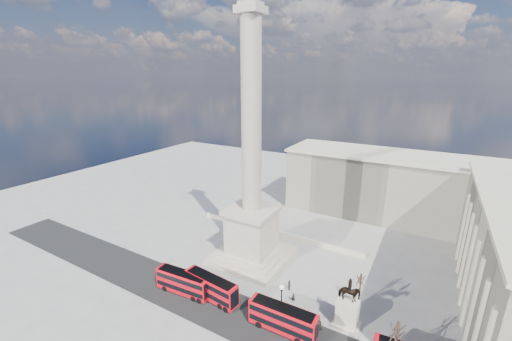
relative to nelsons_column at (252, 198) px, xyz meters
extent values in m
plane|color=#9A9892|center=(0.00, -5.00, -12.92)|extent=(180.00, 180.00, 0.00)
cube|color=black|center=(5.00, -15.00, -12.91)|extent=(120.00, 9.00, 0.01)
cube|color=#BDB09E|center=(0.00, 0.00, -12.42)|extent=(14.00, 14.00, 1.00)
cube|color=#BDB09E|center=(0.00, 0.00, -11.67)|extent=(12.00, 12.00, 0.50)
cube|color=#BDB09E|center=(0.00, 0.00, -11.17)|extent=(10.00, 10.00, 0.50)
cube|color=#BDB09E|center=(0.00, 0.00, -6.92)|extent=(8.00, 8.00, 8.00)
cube|color=#BDB09E|center=(0.00, 0.00, -2.52)|extent=(9.00, 9.00, 0.80)
cylinder|color=#ACA18F|center=(0.00, 0.00, 14.88)|extent=(3.60, 3.60, 34.00)
cube|color=#BDB09E|center=(0.00, 0.00, 32.48)|extent=(4.20, 4.20, 1.20)
cube|color=#BDB09E|center=(0.00, 0.00, 33.38)|extent=(3.20, 3.20, 0.60)
cube|color=beige|center=(0.00, 11.00, -12.37)|extent=(40.00, 0.60, 1.10)
cube|color=#B8B097|center=(20.00, 35.00, -4.92)|extent=(50.00, 16.00, 16.00)
cube|color=beige|center=(20.00, 35.00, 3.38)|extent=(51.00, 17.00, 0.60)
cube|color=red|center=(-4.53, -15.02, -10.81)|extent=(9.87, 2.92, 3.58)
cube|color=black|center=(-4.53, -15.02, -11.46)|extent=(9.49, 2.95, 0.80)
cube|color=black|center=(-4.53, -15.02, -9.86)|extent=(9.49, 2.95, 0.80)
cube|color=black|center=(-4.53, -15.02, -9.00)|extent=(8.89, 2.63, 0.05)
cylinder|color=black|center=(-7.73, -15.25, -12.43)|extent=(1.14, 2.40, 0.97)
cylinder|color=black|center=(-1.81, -14.82, -12.43)|extent=(1.14, 2.40, 0.97)
cylinder|color=black|center=(-0.64, -14.73, -12.43)|extent=(1.14, 2.40, 0.97)
cube|color=red|center=(0.41, -13.80, -10.78)|extent=(10.09, 3.23, 3.65)
cube|color=black|center=(0.41, -13.80, -11.43)|extent=(9.70, 3.25, 0.81)
cube|color=black|center=(0.41, -13.80, -9.81)|extent=(9.70, 3.25, 0.81)
cube|color=black|center=(0.41, -13.80, -8.92)|extent=(9.08, 2.90, 0.05)
cylinder|color=black|center=(-2.84, -13.48, -12.42)|extent=(1.22, 2.46, 0.99)
cylinder|color=black|center=(3.18, -14.08, -12.42)|extent=(1.22, 2.46, 0.99)
cylinder|color=black|center=(4.36, -14.19, -12.42)|extent=(1.22, 2.46, 0.99)
cube|color=red|center=(13.51, -14.26, -10.75)|extent=(10.05, 2.41, 3.69)
cube|color=black|center=(13.51, -14.26, -11.41)|extent=(9.65, 2.47, 0.82)
cube|color=black|center=(13.51, -14.26, -9.77)|extent=(9.65, 2.47, 0.82)
cube|color=black|center=(13.51, -14.26, -8.88)|extent=(9.04, 2.17, 0.05)
cylinder|color=black|center=(10.21, -14.31, -12.42)|extent=(1.03, 2.41, 1.00)
cylinder|color=black|center=(16.32, -14.22, -12.42)|extent=(1.03, 2.41, 1.00)
cylinder|color=black|center=(17.52, -14.21, -12.42)|extent=(1.03, 2.41, 1.00)
cylinder|color=black|center=(12.96, -13.68, -12.65)|extent=(0.48, 0.48, 0.54)
cylinder|color=black|center=(12.96, -13.68, -9.66)|extent=(0.17, 0.17, 6.51)
cylinder|color=black|center=(12.96, -13.68, -6.52)|extent=(0.33, 0.33, 0.33)
sphere|color=silver|center=(12.96, -13.68, -6.14)|extent=(0.61, 0.61, 0.61)
cube|color=beige|center=(21.19, -8.65, -12.68)|extent=(3.84, 2.88, 0.48)
cube|color=beige|center=(21.19, -8.65, -10.81)|extent=(3.07, 2.11, 4.22)
imported|color=black|center=(21.19, -8.65, -7.40)|extent=(3.21, 1.76, 2.59)
cylinder|color=black|center=(21.19, -8.65, -5.81)|extent=(0.48, 0.48, 1.15)
sphere|color=black|center=(21.19, -8.65, -5.06)|extent=(0.35, 0.35, 0.35)
cylinder|color=#332319|center=(21.75, -3.36, -10.02)|extent=(0.27, 0.27, 5.80)
cylinder|color=#332319|center=(39.31, 1.31, -9.16)|extent=(0.32, 0.32, 7.52)
imported|color=black|center=(12.43, -7.82, -12.12)|extent=(0.64, 0.48, 1.59)
imported|color=black|center=(18.08, -11.50, -12.10)|extent=(1.00, 0.99, 1.62)
imported|color=black|center=(10.63, -5.43, -11.98)|extent=(1.07, 1.12, 1.87)
camera|label=1|loc=(28.41, -47.88, 22.18)|focal=22.00mm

